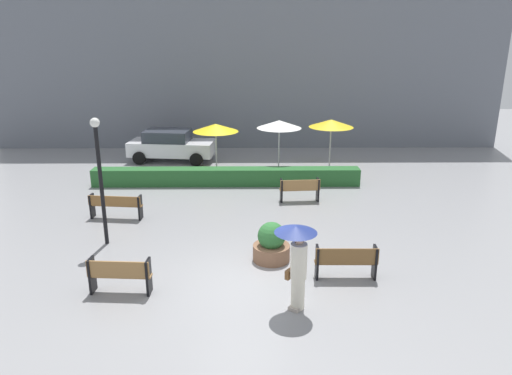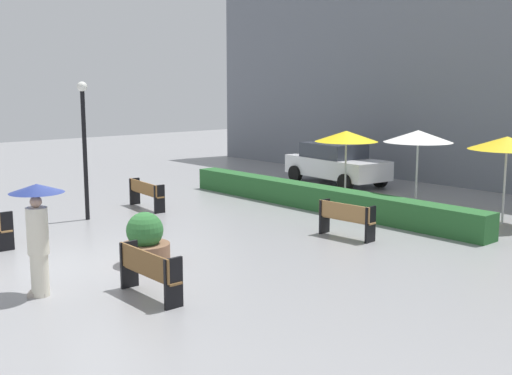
# 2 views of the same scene
# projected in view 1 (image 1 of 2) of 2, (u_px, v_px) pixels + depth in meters

# --- Properties ---
(ground_plane) EXTENTS (60.00, 60.00, 0.00)m
(ground_plane) POSITION_uv_depth(u_px,v_px,m) (245.00, 281.00, 12.43)
(ground_plane) COLOR gray
(bench_near_left) EXTENTS (1.56, 0.46, 0.91)m
(bench_near_left) POSITION_uv_depth(u_px,v_px,m) (119.00, 274.00, 11.70)
(bench_near_left) COLOR #9E7242
(bench_near_left) RESTS_ON ground
(bench_near_right) EXTENTS (1.63, 0.38, 0.89)m
(bench_near_right) POSITION_uv_depth(u_px,v_px,m) (346.00, 260.00, 12.42)
(bench_near_right) COLOR brown
(bench_near_right) RESTS_ON ground
(bench_back_row) EXTENTS (1.55, 0.48, 0.88)m
(bench_back_row) POSITION_uv_depth(u_px,v_px,m) (300.00, 188.00, 18.24)
(bench_back_row) COLOR #9E7242
(bench_back_row) RESTS_ON ground
(bench_far_left) EXTENTS (1.86, 0.53, 0.85)m
(bench_far_left) POSITION_uv_depth(u_px,v_px,m) (115.00, 204.00, 16.52)
(bench_far_left) COLOR olive
(bench_far_left) RESTS_ON ground
(pedestrian_with_umbrella) EXTENTS (0.97, 0.97, 2.05)m
(pedestrian_with_umbrella) POSITION_uv_depth(u_px,v_px,m) (297.00, 256.00, 10.84)
(pedestrian_with_umbrella) COLOR silver
(pedestrian_with_umbrella) RESTS_ON ground
(planter_pot) EXTENTS (1.05, 1.05, 1.13)m
(planter_pot) POSITION_uv_depth(u_px,v_px,m) (271.00, 244.00, 13.47)
(planter_pot) COLOR brown
(planter_pot) RESTS_ON ground
(lamp_post) EXTENTS (0.28, 0.28, 3.87)m
(lamp_post) POSITION_uv_depth(u_px,v_px,m) (100.00, 169.00, 13.98)
(lamp_post) COLOR black
(lamp_post) RESTS_ON ground
(patio_umbrella_yellow) EXTENTS (2.06, 2.06, 2.30)m
(patio_umbrella_yellow) POSITION_uv_depth(u_px,v_px,m) (216.00, 128.00, 21.53)
(patio_umbrella_yellow) COLOR silver
(patio_umbrella_yellow) RESTS_ON ground
(patio_umbrella_white) EXTENTS (2.00, 2.00, 2.47)m
(patio_umbrella_white) POSITION_uv_depth(u_px,v_px,m) (279.00, 124.00, 21.36)
(patio_umbrella_white) COLOR silver
(patio_umbrella_white) RESTS_ON ground
(patio_umbrella_yellow_far) EXTENTS (2.05, 2.05, 2.41)m
(patio_umbrella_yellow_far) POSITION_uv_depth(u_px,v_px,m) (331.00, 123.00, 21.95)
(patio_umbrella_yellow_far) COLOR silver
(patio_umbrella_yellow_far) RESTS_ON ground
(hedge_strip) EXTENTS (11.28, 0.70, 0.72)m
(hedge_strip) POSITION_uv_depth(u_px,v_px,m) (226.00, 177.00, 20.31)
(hedge_strip) COLOR #28602D
(hedge_strip) RESTS_ON ground
(building_facade) EXTENTS (28.00, 1.20, 8.75)m
(building_facade) POSITION_uv_depth(u_px,v_px,m) (248.00, 68.00, 26.34)
(building_facade) COLOR slate
(building_facade) RESTS_ON ground
(parked_car) EXTENTS (4.37, 2.35, 1.57)m
(parked_car) POSITION_uv_depth(u_px,v_px,m) (171.00, 145.00, 24.09)
(parked_car) COLOR silver
(parked_car) RESTS_ON ground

